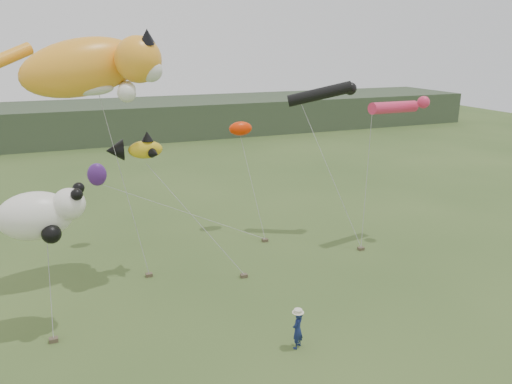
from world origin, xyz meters
The scene contains 9 objects.
ground centered at (0.00, 0.00, 0.00)m, with size 120.00×120.00×0.00m, color #385123.
headland centered at (-3.11, 44.69, 1.92)m, with size 90.00×13.00×4.00m.
festival_attendant centered at (0.12, -1.40, 0.74)m, with size 0.54×0.35×1.48m, color navy.
sandbag_anchors centered at (-0.34, 5.48, 0.08)m, with size 15.88×6.44×0.16m.
cat_kite centered at (-5.51, 7.26, 9.82)m, with size 7.09×3.89×3.28m.
fish_kite centered at (-4.12, 7.27, 6.10)m, with size 2.56×1.75×1.34m.
tube_kites centered at (8.06, 7.84, 7.85)m, with size 6.58×4.69×1.65m.
panda_kite centered at (-8.18, 3.39, 4.71)m, with size 3.18×2.06×1.98m.
misc_kites centered at (-1.51, 11.27, 5.05)m, with size 9.28×1.01×3.05m.
Camera 1 is at (-7.15, -15.71, 10.81)m, focal length 35.00 mm.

